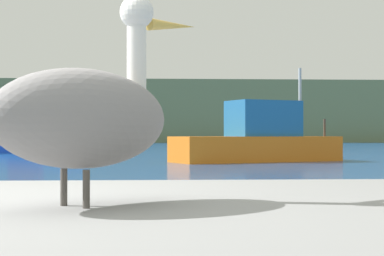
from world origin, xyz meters
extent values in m
cube|color=#6B7A51|center=(0.00, 80.82, 3.94)|extent=(140.00, 11.67, 7.88)
ellipsoid|color=gray|center=(0.95, -0.39, 1.10)|extent=(0.93, 0.94, 0.43)
cylinder|color=white|center=(1.16, -0.17, 1.36)|extent=(0.09, 0.09, 0.39)
sphere|color=white|center=(1.16, -0.17, 1.60)|extent=(0.16, 0.16, 0.16)
cone|color=gold|center=(1.34, 0.01, 1.57)|extent=(0.28, 0.29, 0.09)
cylinder|color=#4C4742|center=(0.86, -0.37, 0.81)|extent=(0.03, 0.03, 0.16)
cylinder|color=#4C4742|center=(0.97, -0.48, 0.81)|extent=(0.03, 0.03, 0.16)
cube|color=orange|center=(5.07, 20.92, 0.48)|extent=(6.85, 4.31, 0.96)
cube|color=#1E6099|center=(5.33, 21.03, 1.64)|extent=(2.98, 2.48, 1.36)
cylinder|color=#B2B2B2|center=(6.91, 21.67, 2.31)|extent=(0.12, 0.12, 2.69)
cylinder|color=#3F382D|center=(8.00, 22.12, 1.31)|extent=(0.10, 0.10, 0.70)
cube|color=blue|center=(-5.91, 32.44, 0.50)|extent=(6.56, 2.23, 1.00)
cube|color=maroon|center=(-5.96, 32.44, 1.60)|extent=(1.74, 1.39, 1.20)
cylinder|color=#B2B2B2|center=(-3.99, 32.27, 2.44)|extent=(0.12, 0.12, 2.89)
camera|label=1|loc=(1.26, -3.13, 1.04)|focal=59.59mm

